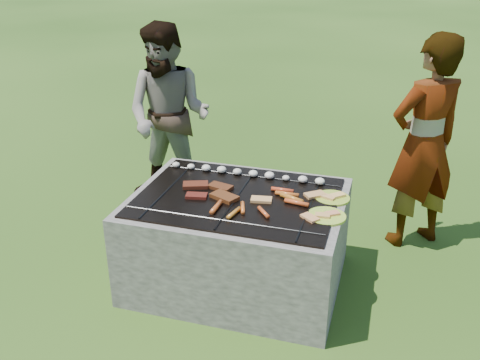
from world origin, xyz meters
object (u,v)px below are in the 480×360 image
object	(u,v)px
plate_near	(326,216)
cook	(424,144)
plate_far	(332,198)
fire_pit	(238,242)
bystander	(169,116)

from	to	relation	value
plate_near	cook	xyz separation A→B (m)	(0.53, 0.95, 0.15)
plate_far	plate_near	xyz separation A→B (m)	(-0.00, -0.25, -0.00)
fire_pit	cook	bearing A→B (deg)	38.20
cook	bystander	bearing A→B (deg)	-41.08
plate_far	plate_near	world-z (taller)	same
fire_pit	plate_far	size ratio (longest dim) A/B	4.77
cook	bystander	world-z (taller)	cook
fire_pit	plate_near	world-z (taller)	plate_near
plate_near	cook	size ratio (longest dim) A/B	0.18
fire_pit	bystander	bearing A→B (deg)	131.63
bystander	fire_pit	bearing A→B (deg)	-47.33
cook	plate_far	bearing A→B (deg)	16.20
plate_near	bystander	size ratio (longest dim) A/B	0.18
plate_near	plate_far	bearing A→B (deg)	89.81
fire_pit	plate_near	xyz separation A→B (m)	(0.56, -0.10, 0.33)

